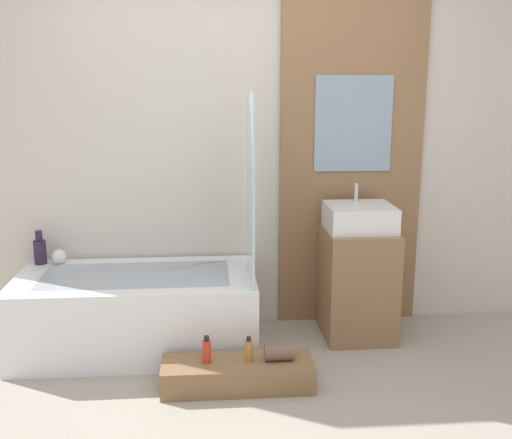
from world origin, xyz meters
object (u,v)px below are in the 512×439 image
(wooden_step_bench, at_px, (238,374))
(bottle_soap_primary, at_px, (207,351))
(bathtub, at_px, (137,311))
(vase_tall_dark, at_px, (40,250))
(sink, at_px, (359,217))
(vase_round_light, at_px, (59,257))
(bottle_soap_secondary, at_px, (249,350))

(wooden_step_bench, height_order, bottle_soap_primary, bottle_soap_primary)
(bathtub, xyz_separation_m, wooden_step_bench, (0.61, -0.57, -0.17))
(vase_tall_dark, height_order, bottle_soap_primary, vase_tall_dark)
(sink, bearing_deg, vase_tall_dark, 174.92)
(sink, bearing_deg, vase_round_light, 174.83)
(bottle_soap_secondary, bearing_deg, bottle_soap_primary, -180.00)
(wooden_step_bench, xyz_separation_m, bottle_soap_primary, (-0.17, -0.00, 0.15))
(wooden_step_bench, relative_size, bottle_soap_secondary, 5.83)
(wooden_step_bench, bearing_deg, sink, 38.74)
(sink, bearing_deg, bathtub, -175.83)
(sink, relative_size, bottle_soap_primary, 2.72)
(sink, xyz_separation_m, bottle_soap_primary, (-1.01, -0.67, -0.59))
(bathtub, height_order, vase_tall_dark, vase_tall_dark)
(wooden_step_bench, distance_m, bottle_soap_primary, 0.23)
(wooden_step_bench, height_order, sink, sink)
(bathtub, xyz_separation_m, vase_round_light, (-0.54, 0.29, 0.29))
(vase_tall_dark, bearing_deg, bathtub, -23.96)
(bathtub, distance_m, sink, 1.56)
(bathtub, bearing_deg, vase_tall_dark, 156.04)
(vase_tall_dark, bearing_deg, wooden_step_bench, -34.05)
(sink, distance_m, bottle_soap_primary, 1.35)
(vase_round_light, xyz_separation_m, bottle_soap_primary, (0.98, -0.85, -0.31))
(bottle_soap_primary, bearing_deg, bottle_soap_secondary, 0.00)
(bathtub, relative_size, wooden_step_bench, 1.77)
(vase_round_light, height_order, bottle_soap_secondary, vase_round_light)
(sink, xyz_separation_m, vase_tall_dark, (-2.11, 0.19, -0.23))
(bottle_soap_primary, bearing_deg, wooden_step_bench, 0.00)
(bathtub, xyz_separation_m, sink, (1.45, 0.11, 0.57))
(wooden_step_bench, distance_m, vase_tall_dark, 1.61)
(vase_tall_dark, bearing_deg, vase_round_light, -3.61)
(vase_tall_dark, distance_m, vase_round_light, 0.13)
(bathtub, bearing_deg, wooden_step_bench, -42.78)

